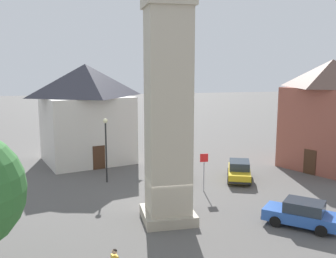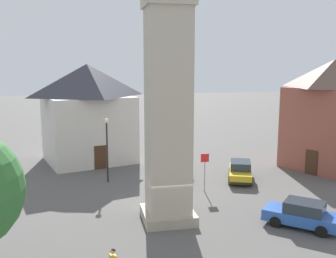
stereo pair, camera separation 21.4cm
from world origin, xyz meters
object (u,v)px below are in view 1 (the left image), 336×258
object	(u,v)px
car_white_side	(302,214)
clock_tower	(168,1)
building_terrace_right	(329,114)
building_shop_left	(87,112)
car_red_corner	(239,171)
car_blue_kerb	(174,174)
road_sign	(204,166)
lamp_post	(106,140)

from	to	relation	value
car_white_side	clock_tower	bearing A→B (deg)	-19.39
building_terrace_right	building_shop_left	bearing A→B (deg)	-19.80
clock_tower	building_terrace_right	world-z (taller)	clock_tower
car_red_corner	car_blue_kerb	bearing A→B (deg)	-3.32
building_shop_left	road_sign	xyz separation A→B (m)	(-8.11, 10.95, -2.80)
car_blue_kerb	building_terrace_right	xyz separation A→B (m)	(-14.07, -1.19, 4.11)
car_blue_kerb	building_terrace_right	world-z (taller)	building_terrace_right
clock_tower	lamp_post	xyz separation A→B (m)	(3.10, -8.35, -9.18)
building_shop_left	building_terrace_right	distance (m)	21.84
clock_tower	car_white_side	distance (m)	14.07
car_white_side	building_terrace_right	size ratio (longest dim) A/B	0.44
lamp_post	road_sign	distance (m)	7.87
car_red_corner	lamp_post	xyz separation A→B (m)	(10.38, -1.68, 2.61)
lamp_post	car_white_side	bearing A→B (deg)	133.46
car_white_side	lamp_post	size ratio (longest dim) A/B	0.83
building_shop_left	car_blue_kerb	bearing A→B (deg)	127.04
car_blue_kerb	lamp_post	world-z (taller)	lamp_post
clock_tower	car_blue_kerb	size ratio (longest dim) A/B	4.84
clock_tower	car_red_corner	xyz separation A→B (m)	(-7.29, -6.67, -11.80)
car_white_side	building_shop_left	bearing A→B (deg)	-57.19
road_sign	building_shop_left	bearing A→B (deg)	-53.48
car_red_corner	road_sign	world-z (taller)	road_sign
clock_tower	road_sign	bearing A→B (deg)	-128.53
building_terrace_right	clock_tower	bearing A→B (deg)	26.88
car_white_side	road_sign	distance (m)	8.07
lamp_post	road_sign	size ratio (longest dim) A/B	1.80
car_red_corner	building_terrace_right	world-z (taller)	building_terrace_right
building_shop_left	building_terrace_right	world-z (taller)	building_terrace_right
car_red_corner	road_sign	size ratio (longest dim) A/B	1.59
lamp_post	car_red_corner	bearing A→B (deg)	170.82
car_blue_kerb	clock_tower	bearing A→B (deg)	73.72
car_white_side	building_terrace_right	distance (m)	14.50
car_blue_kerb	building_terrace_right	bearing A→B (deg)	-175.19
car_red_corner	building_shop_left	size ratio (longest dim) A/B	0.47
car_white_side	building_terrace_right	world-z (taller)	building_terrace_right
car_white_side	lamp_post	distance (m)	15.24
car_blue_kerb	car_white_side	bearing A→B (deg)	118.61
car_blue_kerb	car_white_side	size ratio (longest dim) A/B	1.06
clock_tower	lamp_post	bearing A→B (deg)	-69.67
car_blue_kerb	road_sign	bearing A→B (deg)	124.59
clock_tower	car_blue_kerb	world-z (taller)	clock_tower
car_white_side	building_shop_left	world-z (taller)	building_shop_left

